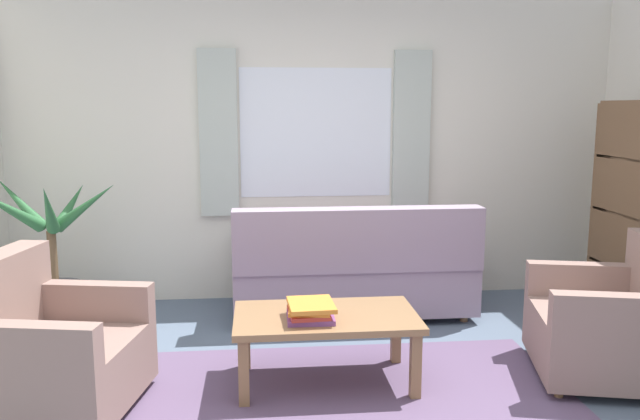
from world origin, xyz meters
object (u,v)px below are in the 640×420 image
Objects in this scene: potted_plant at (52,270)px; bookshelf at (639,212)px; armchair_right at (614,323)px; coffee_table at (326,323)px; armchair_left at (47,351)px; book_stack_on_table at (310,311)px; couch at (353,271)px.

bookshelf is at bearing -6.07° from potted_plant.
armchair_right is 1.78m from coffee_table.
armchair_left is 1.56m from potted_plant.
bookshelf reaches higher than coffee_table.
coffee_table is 0.93× the size of potted_plant.
coffee_table is at bearing -79.60° from armchair_right.
coffee_table is 0.17m from book_stack_on_table.
potted_plant reaches higher than armchair_left.
armchair_right is 0.92× the size of coffee_table.
bookshelf is (4.44, -0.47, 0.46)m from potted_plant.
couch is 2.41m from armchair_left.
coffee_table is (-0.36, -1.25, 0.01)m from couch.
armchair_left is 1.57m from coffee_table.
potted_plant reaches higher than armchair_right.
couch is 1.73× the size of coffee_table.
armchair_left is 4.17m from bookshelf.
potted_plant is (-2.34, 0.02, 0.06)m from couch.
coffee_table is 0.64× the size of bookshelf.
book_stack_on_table is 2.32m from potted_plant.
couch is at bearing 77.95° from bookshelf.
bookshelf is at bearing 167.95° from couch.
coffee_table is 2.64m from bookshelf.
armchair_right is (1.42, -1.35, -0.01)m from couch.
book_stack_on_table is (1.45, 0.13, 0.14)m from armchair_left.
book_stack_on_table reaches higher than coffee_table.
armchair_right is 3.12× the size of book_stack_on_table.
bookshelf reaches higher than book_stack_on_table.
coffee_table is (-1.78, 0.10, 0.03)m from armchair_right.
armchair_left reaches higher than coffee_table.
book_stack_on_table is (-1.88, 0.01, 0.14)m from armchair_right.
couch reaches higher than coffee_table.
potted_plant reaches higher than coffee_table.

